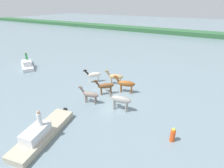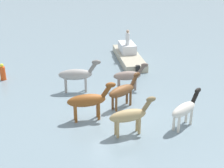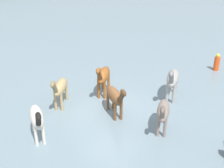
{
  "view_description": "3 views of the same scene",
  "coord_description": "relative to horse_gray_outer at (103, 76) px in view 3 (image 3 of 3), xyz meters",
  "views": [
    {
      "loc": [
        8.81,
        -14.67,
        9.18
      ],
      "look_at": [
        0.04,
        0.16,
        1.05
      ],
      "focal_mm": 28.01,
      "sensor_mm": 36.0,
      "label": 1
    },
    {
      "loc": [
        -0.54,
        14.7,
        7.81
      ],
      "look_at": [
        0.18,
        -0.95,
        1.14
      ],
      "focal_mm": 49.32,
      "sensor_mm": 36.0,
      "label": 2
    },
    {
      "loc": [
        -10.3,
        -5.05,
        6.52
      ],
      "look_at": [
        0.4,
        0.08,
        1.13
      ],
      "focal_mm": 43.29,
      "sensor_mm": 36.0,
      "label": 3
    }
  ],
  "objects": [
    {
      "name": "buoy_channel_marker",
      "position": [
        6.33,
        -5.05,
        -0.55
      ],
      "size": [
        0.36,
        0.36,
        1.14
      ],
      "color": "#E54C19",
      "rests_on": "ground_plane"
    },
    {
      "name": "horse_lead",
      "position": [
        -1.71,
        -1.47,
        -0.09
      ],
      "size": [
        1.88,
        1.83,
        1.77
      ],
      "rotation": [
        0.0,
        0.0,
        3.91
      ],
      "color": "brown",
      "rests_on": "ground_plane"
    },
    {
      "name": "horse_rear_stallion",
      "position": [
        -4.69,
        0.5,
        -0.11
      ],
      "size": [
        1.79,
        1.86,
        1.74
      ],
      "rotation": [
        0.0,
        0.0,
        3.95
      ],
      "color": "silver",
      "rests_on": "ground_plane"
    },
    {
      "name": "horse_mid_herd",
      "position": [
        -2.01,
        -3.8,
        -0.13
      ],
      "size": [
        2.19,
        0.84,
        1.69
      ],
      "rotation": [
        0.0,
        0.0,
        3.35
      ],
      "color": "gray",
      "rests_on": "ground_plane"
    },
    {
      "name": "ground_plane",
      "position": [
        -1.27,
        -1.01,
        -1.06
      ],
      "size": [
        218.77,
        218.77,
        0.0
      ],
      "primitive_type": "plane",
      "color": "gray"
    },
    {
      "name": "horse_gray_outer",
      "position": [
        0.0,
        0.0,
        0.0
      ],
      "size": [
        2.48,
        1.08,
        1.93
      ],
      "rotation": [
        0.0,
        0.0,
        3.42
      ],
      "color": "brown",
      "rests_on": "ground_plane"
    },
    {
      "name": "horse_dark_mare",
      "position": [
        1.09,
        -3.41,
        0.04
      ],
      "size": [
        2.59,
        0.86,
        2.0
      ],
      "rotation": [
        0.0,
        0.0,
        3.28
      ],
      "color": "#9E9993",
      "rests_on": "ground_plane"
    },
    {
      "name": "horse_pinto_flank",
      "position": [
        -2.05,
        1.3,
        -0.09
      ],
      "size": [
        2.24,
        1.17,
        1.77
      ],
      "rotation": [
        0.0,
        0.0,
        3.52
      ],
      "color": "tan",
      "rests_on": "ground_plane"
    }
  ]
}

